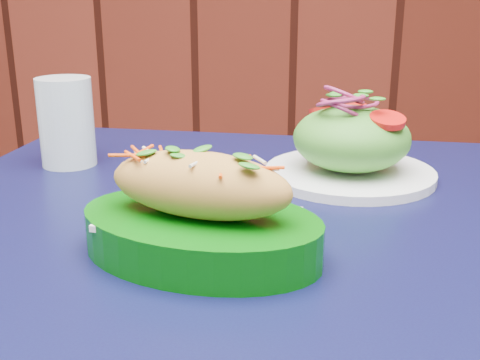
# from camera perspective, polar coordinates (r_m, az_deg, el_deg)

# --- Properties ---
(cafe_table) EXTENTS (0.83, 0.83, 0.75)m
(cafe_table) POSITION_cam_1_polar(r_m,az_deg,el_deg) (0.69, 0.30, -10.65)
(cafe_table) COLOR black
(cafe_table) RESTS_ON ground
(banh_mi_basket) EXTENTS (0.26, 0.20, 0.11)m
(banh_mi_basket) POSITION_cam_1_polar(r_m,az_deg,el_deg) (0.56, -3.78, -3.32)
(banh_mi_basket) COLOR #055708
(banh_mi_basket) RESTS_ON cafe_table
(salad_plate) EXTENTS (0.22, 0.22, 0.12)m
(salad_plate) POSITION_cam_1_polar(r_m,az_deg,el_deg) (0.80, 10.50, 3.33)
(salad_plate) COLOR white
(salad_plate) RESTS_ON cafe_table
(water_glass) EXTENTS (0.08, 0.08, 0.12)m
(water_glass) POSITION_cam_1_polar(r_m,az_deg,el_deg) (0.88, -16.14, 5.30)
(water_glass) COLOR silver
(water_glass) RESTS_ON cafe_table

